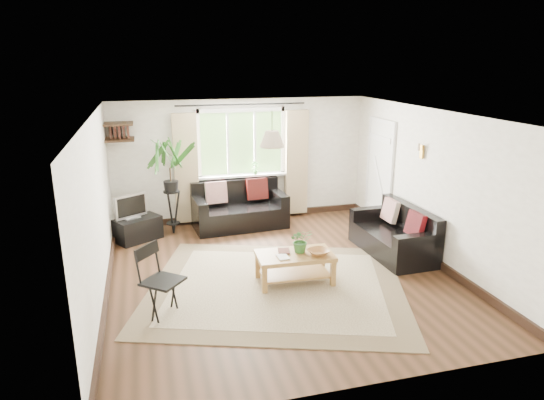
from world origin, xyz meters
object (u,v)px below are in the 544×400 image
object	(u,v)px
tv_stand	(138,229)
folding_chair	(163,282)
coffee_table	(295,268)
palm_stand	(171,187)
sofa_back	(240,206)
sofa_right	(393,232)

from	to	relation	value
tv_stand	folding_chair	bearing A→B (deg)	-114.73
coffee_table	palm_stand	distance (m)	3.08
coffee_table	sofa_back	bearing A→B (deg)	96.43
palm_stand	folding_chair	world-z (taller)	palm_stand
sofa_back	coffee_table	distance (m)	2.62
coffee_table	sofa_right	bearing A→B (deg)	18.18
sofa_back	coffee_table	xyz separation A→B (m)	(0.29, -2.60, -0.19)
coffee_table	tv_stand	world-z (taller)	coffee_table
sofa_right	folding_chair	distance (m)	3.93
palm_stand	folding_chair	bearing A→B (deg)	-95.88
coffee_table	tv_stand	bearing A→B (deg)	132.93
sofa_back	tv_stand	xyz separation A→B (m)	(-1.90, -0.24, -0.20)
sofa_back	folding_chair	bearing A→B (deg)	-121.55
palm_stand	coffee_table	bearing A→B (deg)	-58.72
sofa_right	folding_chair	size ratio (longest dim) A/B	1.75
sofa_back	sofa_right	bearing A→B (deg)	-46.60
folding_chair	sofa_back	bearing A→B (deg)	12.78
tv_stand	sofa_right	bearing A→B (deg)	-54.13
folding_chair	tv_stand	bearing A→B (deg)	46.26
coffee_table	palm_stand	xyz separation A→B (m)	(-1.56, 2.57, 0.66)
sofa_back	folding_chair	world-z (taller)	folding_chair
sofa_back	folding_chair	distance (m)	3.47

